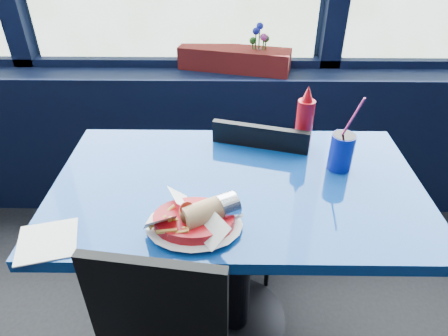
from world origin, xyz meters
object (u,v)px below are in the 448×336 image
ketchup_bottle (305,120)px  planter_box (234,59)px  soda_cup (341,151)px  near_table (236,224)px  flower_vase (259,57)px  chair_near_back (248,187)px  food_basket (196,219)px

ketchup_bottle → planter_box: bearing=111.3°
soda_cup → ketchup_bottle: bearing=123.8°
near_table → flower_vase: (0.11, 0.87, 0.30)m
planter_box → chair_near_back: bearing=-70.4°
food_basket → soda_cup: soda_cup is taller
near_table → planter_box: 0.94m
flower_vase → ketchup_bottle: flower_vase is taller
chair_near_back → planter_box: size_ratio=1.52×
food_basket → soda_cup: 0.56m
near_table → flower_vase: flower_vase is taller
near_table → flower_vase: bearing=82.5°
chair_near_back → flower_vase: flower_vase is taller
near_table → soda_cup: size_ratio=4.41×
planter_box → ketchup_bottle: (0.25, -0.64, -0.00)m
near_table → ketchup_bottle: ketchup_bottle is taller
food_basket → ketchup_bottle: 0.59m
flower_vase → soda_cup: (0.24, -0.77, -0.05)m
planter_box → soda_cup: bearing=-52.8°
food_basket → soda_cup: size_ratio=0.94×
planter_box → food_basket: 1.11m
chair_near_back → ketchup_bottle: size_ratio=3.55×
chair_near_back → soda_cup: 0.51m
planter_box → flower_vase: (0.12, -0.02, 0.02)m
chair_near_back → flower_vase: 0.67m
food_basket → ketchup_bottle: ketchup_bottle is taller
chair_near_back → food_basket: 0.65m
planter_box → soda_cup: size_ratio=2.02×
near_table → food_basket: food_basket is taller
food_basket → soda_cup: bearing=28.6°
chair_near_back → soda_cup: bearing=156.2°
near_table → planter_box: (-0.00, 0.89, 0.29)m
planter_box → food_basket: size_ratio=2.14×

